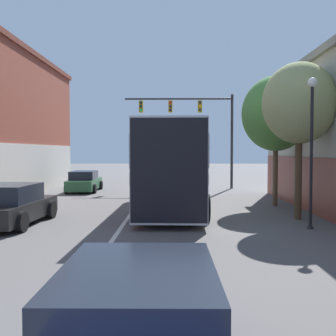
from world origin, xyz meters
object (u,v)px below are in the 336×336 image
(parked_car_left_mid, at_px, (84,182))
(street_tree_near, at_px, (299,104))
(street_lamp, at_px, (311,143))
(traffic_signal_gantry, at_px, (196,119))
(bus, at_px, (173,163))
(street_tree_far, at_px, (276,114))
(parked_car_left_near, at_px, (11,205))

(parked_car_left_mid, xyz_separation_m, street_tree_near, (10.39, -10.04, 3.71))
(parked_car_left_mid, bearing_deg, street_lamp, -141.26)
(parked_car_left_mid, bearing_deg, traffic_signal_gantry, -75.30)
(street_lamp, bearing_deg, street_tree_near, 84.82)
(bus, xyz_separation_m, traffic_signal_gantry, (1.58, 9.53, 2.71))
(street_lamp, bearing_deg, bus, 135.28)
(street_tree_near, height_order, street_tree_far, street_tree_far)
(street_tree_near, xyz_separation_m, street_tree_far, (0.07, 3.63, -0.03))
(parked_car_left_near, bearing_deg, street_tree_far, -62.19)
(traffic_signal_gantry, relative_size, street_lamp, 1.50)
(parked_car_left_mid, relative_size, street_lamp, 0.85)
(bus, bearing_deg, traffic_signal_gantry, -8.26)
(bus, xyz_separation_m, parked_car_left_mid, (-5.66, 7.37, -1.44))
(bus, height_order, traffic_signal_gantry, traffic_signal_gantry)
(street_tree_far, bearing_deg, street_tree_near, -91.10)
(parked_car_left_mid, bearing_deg, street_tree_near, -136.00)
(street_lamp, xyz_separation_m, street_tree_near, (0.17, 1.84, 1.50))
(parked_car_left_mid, xyz_separation_m, street_tree_far, (10.46, -6.41, 3.68))
(street_lamp, distance_m, street_tree_far, 5.67)
(street_tree_far, bearing_deg, street_lamp, -92.47)
(traffic_signal_gantry, distance_m, street_tree_far, 9.17)
(bus, relative_size, parked_car_left_near, 2.43)
(street_tree_far, bearing_deg, traffic_signal_gantry, 110.57)
(parked_car_left_mid, height_order, street_tree_far, street_tree_far)
(bus, bearing_deg, parked_car_left_near, 126.44)
(parked_car_left_mid, distance_m, street_tree_near, 14.92)
(street_lamp, distance_m, street_tree_near, 2.38)
(street_lamp, relative_size, street_tree_near, 0.84)
(street_lamp, bearing_deg, parked_car_left_near, 176.96)
(traffic_signal_gantry, bearing_deg, parked_car_left_mid, -163.35)
(traffic_signal_gantry, xyz_separation_m, street_tree_far, (3.22, -8.58, -0.47))
(parked_car_left_near, bearing_deg, parked_car_left_mid, 2.69)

